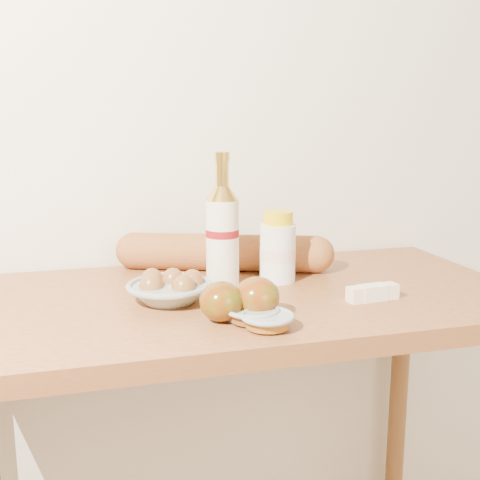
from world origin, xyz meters
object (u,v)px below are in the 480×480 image
cream_bottle (278,249)px  egg_bowl (170,289)px  bourbon_bottle (222,234)px  baguette (224,252)px  table (236,349)px

cream_bottle → egg_bowl: bearing=-177.3°
bourbon_bottle → cream_bottle: bearing=-8.5°
baguette → egg_bowl: bearing=-107.7°
bourbon_bottle → baguette: size_ratio=0.56×
cream_bottle → egg_bowl: (-0.26, -0.08, -0.05)m
baguette → table: bearing=-75.8°
table → egg_bowl: 0.21m
cream_bottle → egg_bowl: size_ratio=0.71×
egg_bowl → cream_bottle: bearing=18.0°
egg_bowl → baguette: (0.16, 0.21, 0.02)m
egg_bowl → table: bearing=6.0°
table → bourbon_bottle: (-0.02, 0.05, 0.24)m
bourbon_bottle → egg_bowl: 0.17m
egg_bowl → baguette: baguette is taller
table → egg_bowl: bearing=-174.0°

